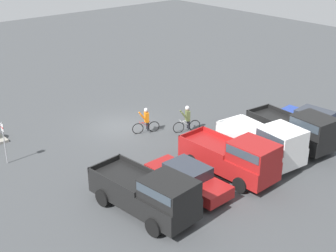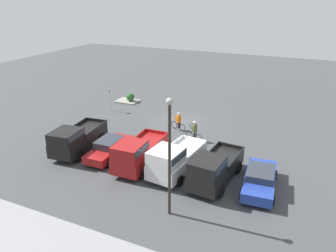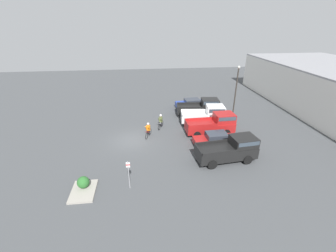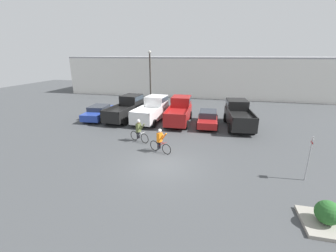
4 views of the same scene
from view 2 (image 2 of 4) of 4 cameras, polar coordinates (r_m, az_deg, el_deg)
ground_plane at (r=31.72m, az=2.01°, el=0.70°), size 80.00×80.00×0.00m
sedan_0 at (r=21.74m, az=15.71°, el=-8.90°), size 2.33×4.93×1.37m
pickup_truck_0 at (r=21.37m, az=7.95°, el=-7.29°), size 2.56×5.68×2.30m
pickup_truck_1 at (r=22.25m, az=1.06°, el=-5.79°), size 2.69×5.45×2.33m
pickup_truck_2 at (r=23.22m, az=-5.28°, el=-4.57°), size 2.37×5.57×2.35m
sedan_1 at (r=25.28m, az=-10.15°, el=-3.73°), size 2.02×4.75×1.42m
pickup_truck_3 at (r=26.31m, az=-15.77°, el=-2.08°), size 2.68×5.68×2.27m
cyclist_0 at (r=29.56m, az=1.84°, el=0.82°), size 1.68×0.75×1.71m
cyclist_1 at (r=27.49m, az=4.61°, el=-0.80°), size 1.73×0.77×1.80m
fire_lane_sign at (r=34.68m, az=-10.09°, el=4.91°), size 0.06×0.30×2.50m
lamppost at (r=17.12m, az=0.26°, el=-4.20°), size 0.36×0.36×6.86m
curb_island at (r=37.93m, az=-7.06°, el=4.32°), size 2.48×1.80×0.15m
shrub at (r=37.59m, az=-6.58°, el=5.04°), size 0.93×0.93×0.93m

